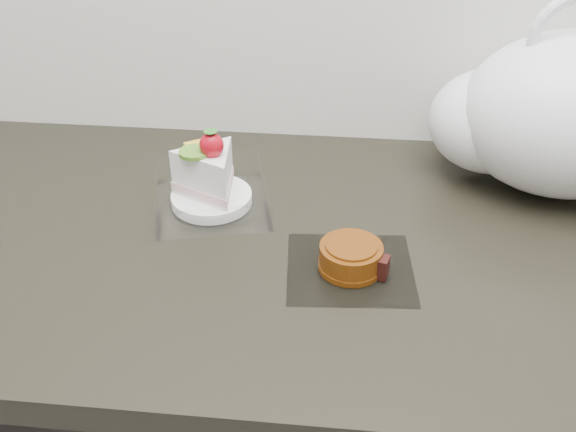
{
  "coord_description": "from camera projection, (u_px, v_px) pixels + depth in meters",
  "views": [
    {
      "loc": [
        -0.04,
        0.96,
        1.42
      ],
      "look_at": [
        -0.12,
        1.68,
        0.94
      ],
      "focal_mm": 40.0,
      "sensor_mm": 36.0,
      "label": 1
    }
  ],
  "objects": [
    {
      "name": "mooncake_wrap",
      "position": [
        352.0,
        259.0,
        0.82
      ],
      "size": [
        0.17,
        0.16,
        0.04
      ],
      "rotation": [
        0.0,
        0.0,
        0.25
      ],
      "color": "white",
      "rests_on": "counter"
    },
    {
      "name": "cake_tray",
      "position": [
        211.0,
        186.0,
        0.94
      ],
      "size": [
        0.2,
        0.2,
        0.13
      ],
      "rotation": [
        0.0,
        0.0,
        0.25
      ],
      "color": "white",
      "rests_on": "counter"
    },
    {
      "name": "plastic_bag",
      "position": [
        555.0,
        115.0,
        0.94
      ],
      "size": [
        0.37,
        0.27,
        0.3
      ],
      "rotation": [
        0.0,
        0.0,
        -0.04
      ],
      "color": "white",
      "rests_on": "counter"
    }
  ]
}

